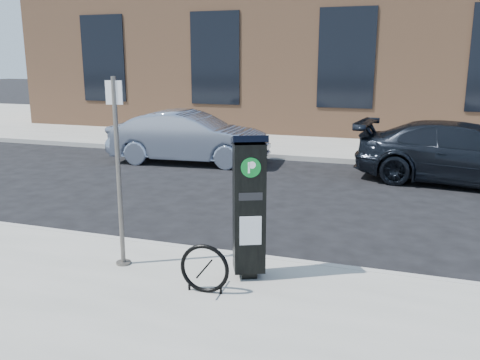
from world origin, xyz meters
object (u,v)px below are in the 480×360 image
at_px(car_dark, 464,154).
at_px(sign_pole, 119,175).
at_px(bike_rack, 205,269).
at_px(parking_kiosk, 249,205).
at_px(car_silver, 189,137).

bearing_deg(car_dark, sign_pole, 152.91).
bearing_deg(bike_rack, car_dark, 62.33).
bearing_deg(parking_kiosk, car_dark, 41.96).
distance_m(sign_pole, car_dark, 8.89).
xyz_separation_m(parking_kiosk, car_dark, (3.14, 7.19, -0.39)).
bearing_deg(bike_rack, parking_kiosk, 55.86).
xyz_separation_m(bike_rack, car_dark, (3.51, 7.81, 0.29)).
xyz_separation_m(bike_rack, car_silver, (-3.87, 8.05, 0.30)).
xyz_separation_m(car_silver, car_dark, (7.38, -0.24, -0.01)).
relative_size(parking_kiosk, car_dark, 0.37).
distance_m(sign_pole, bike_rack, 1.79).
relative_size(sign_pole, bike_rack, 4.11).
relative_size(parking_kiosk, sign_pole, 0.74).
xyz_separation_m(parking_kiosk, bike_rack, (-0.37, -0.62, -0.67)).
relative_size(sign_pole, car_dark, 0.51).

